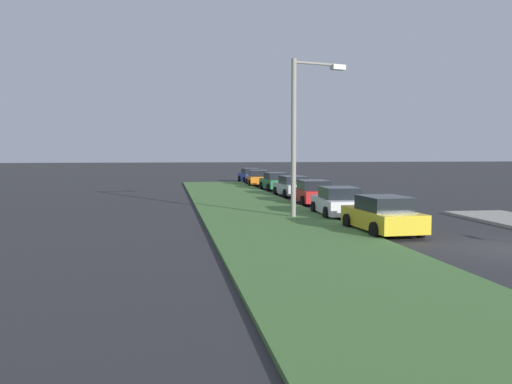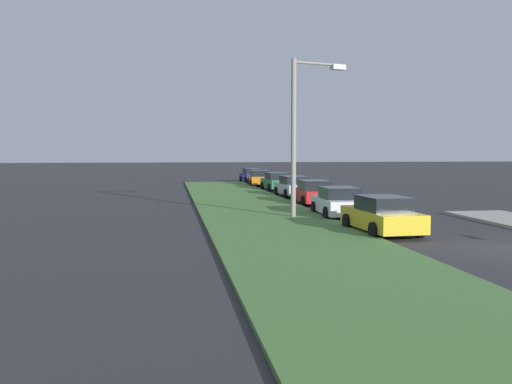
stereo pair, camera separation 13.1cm
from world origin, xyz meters
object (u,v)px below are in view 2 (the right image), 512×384
(parked_car_red, at_px, (313,193))
(parked_car_blue, at_px, (252,176))
(parked_car_yellow, at_px, (382,215))
(parked_car_silver, at_px, (293,187))
(parked_car_orange, at_px, (259,178))
(streetlight, at_px, (300,126))
(parked_car_green, at_px, (277,182))
(parked_car_white, at_px, (338,202))

(parked_car_red, height_order, parked_car_blue, same)
(parked_car_yellow, bearing_deg, parked_car_red, -4.74)
(parked_car_yellow, relative_size, parked_car_silver, 1.00)
(parked_car_silver, bearing_deg, parked_car_yellow, 175.19)
(parked_car_yellow, bearing_deg, parked_car_silver, -4.36)
(parked_car_red, height_order, parked_car_orange, same)
(parked_car_orange, bearing_deg, parked_car_red, -175.87)
(streetlight, bearing_deg, parked_car_green, -7.66)
(parked_car_yellow, xyz_separation_m, parked_car_green, (24.57, -0.55, 0.00))
(parked_car_silver, bearing_deg, parked_car_green, -3.68)
(parked_car_orange, relative_size, parked_car_blue, 1.00)
(parked_car_white, xyz_separation_m, parked_car_orange, (24.95, -0.10, 0.00))
(parked_car_white, bearing_deg, parked_car_red, -1.19)
(streetlight, bearing_deg, parked_car_orange, -4.82)
(parked_car_white, relative_size, parked_car_orange, 1.00)
(parked_car_white, distance_m, parked_car_red, 6.47)
(parked_car_yellow, height_order, parked_car_green, same)
(parked_car_yellow, xyz_separation_m, parked_car_blue, (36.50, -0.24, 0.00))
(parked_car_blue, bearing_deg, parked_car_red, 177.06)
(parked_car_white, bearing_deg, parked_car_yellow, -177.11)
(parked_car_green, relative_size, parked_car_blue, 1.00)
(parked_car_blue, bearing_deg, parked_car_yellow, 176.28)
(parked_car_yellow, bearing_deg, streetlight, 18.86)
(parked_car_silver, xyz_separation_m, parked_car_green, (6.62, -0.05, 0.00))
(parked_car_yellow, height_order, parked_car_blue, same)
(parked_car_blue, bearing_deg, parked_car_green, 178.14)
(parked_car_yellow, distance_m, parked_car_silver, 17.96)
(parked_car_orange, height_order, streetlight, streetlight)
(parked_car_yellow, distance_m, parked_car_blue, 36.50)
(parked_car_silver, relative_size, parked_car_orange, 1.00)
(parked_car_green, height_order, streetlight, streetlight)
(streetlight, bearing_deg, parked_car_red, -19.72)
(parked_car_white, height_order, streetlight, streetlight)
(parked_car_silver, distance_m, parked_car_orange, 12.65)
(parked_car_white, distance_m, parked_car_orange, 24.95)
(parked_car_green, relative_size, streetlight, 0.58)
(parked_car_red, distance_m, parked_car_silver, 5.85)
(parked_car_blue, bearing_deg, parked_car_white, 176.17)
(parked_car_green, distance_m, streetlight, 19.89)
(parked_car_silver, distance_m, parked_car_blue, 18.56)
(parked_car_yellow, height_order, parked_car_orange, same)
(parked_car_yellow, distance_m, streetlight, 6.69)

